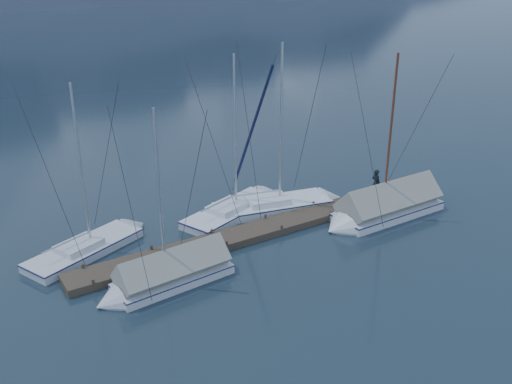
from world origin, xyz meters
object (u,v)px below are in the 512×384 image
sailboat_open_left (99,244)px  sailboat_open_right (288,204)px  sailboat_covered_far (163,278)px  person (376,183)px  sailboat_open_mid (242,207)px  sailboat_covered_near (381,209)px

sailboat_open_left → sailboat_open_right: 9.92m
sailboat_open_right → sailboat_covered_far: bearing=-157.2°
sailboat_covered_far → person: sailboat_covered_far is taller
sailboat_open_mid → sailboat_covered_near: size_ratio=0.98×
sailboat_open_right → person: 4.85m
sailboat_open_right → sailboat_covered_far: sailboat_open_right is taller
sailboat_open_left → person: (14.18, -3.02, 0.97)m
sailboat_covered_far → person: (13.05, 1.66, 0.73)m
sailboat_covered_near → person: (1.10, 1.58, 0.66)m
sailboat_covered_near → sailboat_covered_far: bearing=-179.6°
sailboat_open_left → sailboat_covered_near: size_ratio=0.91×
sailboat_open_right → person: size_ratio=6.04×
sailboat_covered_near → sailboat_covered_far: (-11.95, -0.09, -0.07)m
sailboat_covered_far → person: size_ratio=5.10×
sailboat_open_mid → sailboat_covered_near: 7.17m
sailboat_covered_near → person: sailboat_covered_near is taller
sailboat_open_left → sailboat_open_mid: sailboat_open_mid is taller
sailboat_open_mid → sailboat_open_right: size_ratio=0.95×
sailboat_covered_near → sailboat_covered_far: 11.95m
sailboat_open_mid → person: bearing=-25.1°
sailboat_open_mid → sailboat_covered_near: bearing=-40.4°
sailboat_open_left → sailboat_covered_far: 4.83m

